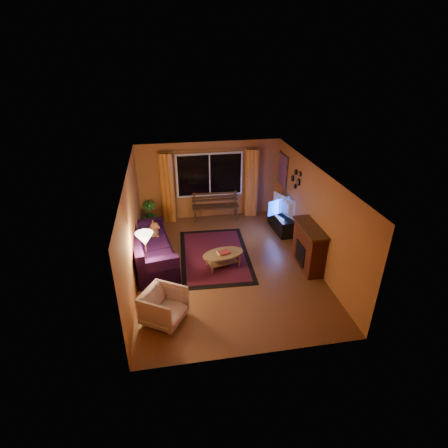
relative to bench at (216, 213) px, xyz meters
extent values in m
cube|color=brown|center=(-0.14, -2.73, -0.23)|extent=(4.50, 6.00, 0.02)
cube|color=white|center=(-0.14, -2.73, 2.29)|extent=(4.50, 6.00, 0.02)
cube|color=#BC7139|center=(-0.14, 0.28, 1.03)|extent=(4.50, 0.02, 2.50)
cube|color=#BC7139|center=(-2.40, -2.73, 1.03)|extent=(0.02, 6.00, 2.50)
cube|color=#BC7139|center=(2.12, -2.73, 1.03)|extent=(0.02, 6.00, 2.50)
cube|color=black|center=(-0.14, 0.22, 1.23)|extent=(2.00, 0.02, 1.30)
cylinder|color=#BF8C3F|center=(-0.14, 0.17, 2.03)|extent=(3.20, 0.03, 0.03)
cylinder|color=orange|center=(-1.49, 0.15, 0.90)|extent=(0.36, 0.36, 2.24)
cylinder|color=orange|center=(1.21, 0.15, 0.90)|extent=(0.36, 0.36, 2.24)
cube|color=#3F2614|center=(0.00, 0.00, 0.00)|extent=(1.51, 0.49, 0.45)
imported|color=#235B1E|center=(-2.12, -0.11, 0.18)|extent=(0.51, 0.51, 0.81)
cube|color=#1F092F|center=(-2.01, -2.27, 0.24)|extent=(1.34, 2.42, 0.93)
imported|color=beige|center=(-1.75, -4.53, 0.18)|extent=(1.03, 1.04, 0.80)
cylinder|color=#BF8C3F|center=(-2.07, -3.31, 0.50)|extent=(0.28, 0.28, 1.44)
cube|color=#6F0A06|center=(-0.36, -2.22, -0.21)|extent=(1.96, 2.98, 0.02)
cylinder|color=#9A774C|center=(-0.22, -2.76, -0.03)|extent=(1.29, 1.29, 0.39)
cube|color=black|center=(1.86, -1.10, 0.03)|extent=(0.48, 1.25, 0.51)
imported|color=black|center=(1.86, -1.10, 0.58)|extent=(0.51, 0.99, 0.58)
cube|color=maroon|center=(1.91, -3.13, 0.33)|extent=(0.40, 1.20, 1.10)
cube|color=#D94A2D|center=(2.08, -0.28, 1.43)|extent=(0.04, 0.76, 0.96)
camera|label=1|loc=(-1.49, -10.21, 4.88)|focal=28.00mm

